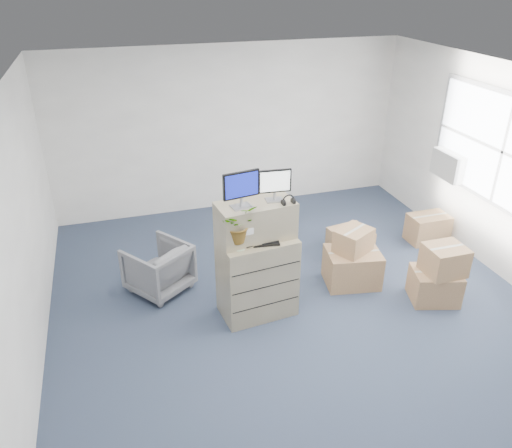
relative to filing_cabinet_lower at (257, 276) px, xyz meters
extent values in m
plane|color=#263345|center=(0.49, -0.34, -0.52)|extent=(7.00, 7.00, 0.00)
cube|color=silver|center=(0.49, 3.17, 0.88)|extent=(6.00, 0.02, 2.80)
cube|color=gray|center=(3.45, 0.16, 1.18)|extent=(0.06, 2.72, 1.52)
cube|color=white|center=(3.42, 0.16, 1.18)|extent=(0.01, 2.60, 1.40)
cube|color=silver|center=(3.36, 1.06, 0.68)|extent=(0.24, 0.60, 0.40)
cube|color=gray|center=(0.00, 0.00, 0.00)|extent=(0.94, 0.64, 1.04)
cube|color=gray|center=(-0.01, 0.05, 0.74)|extent=(0.93, 0.54, 0.44)
cube|color=#99999E|center=(-0.19, -0.01, 0.97)|extent=(0.25, 0.20, 0.02)
cylinder|color=#99999E|center=(-0.19, -0.01, 1.03)|extent=(0.04, 0.04, 0.10)
cube|color=black|center=(-0.19, -0.01, 1.23)|extent=(0.43, 0.10, 0.31)
cube|color=navy|center=(-0.18, -0.03, 1.23)|extent=(0.38, 0.07, 0.27)
cube|color=#99999E|center=(0.22, 0.05, 0.97)|extent=(0.21, 0.16, 0.01)
cylinder|color=#99999E|center=(0.22, 0.05, 1.02)|extent=(0.03, 0.03, 0.09)
cube|color=black|center=(0.22, 0.05, 1.20)|extent=(0.38, 0.06, 0.27)
cube|color=silver|center=(0.22, 0.04, 1.20)|extent=(0.34, 0.04, 0.23)
torus|color=black|center=(0.34, -0.08, 1.00)|extent=(0.15, 0.03, 0.15)
cube|color=black|center=(-0.01, -0.10, 0.53)|extent=(0.47, 0.24, 0.02)
ellipsoid|color=silver|center=(0.33, -0.03, 0.54)|extent=(0.10, 0.07, 0.03)
cylinder|color=#9C9EA5|center=(0.03, 0.02, 0.65)|extent=(0.08, 0.08, 0.27)
cube|color=silver|center=(-0.02, 0.00, 0.53)|extent=(0.07, 0.06, 0.02)
cube|color=black|center=(-0.02, 0.00, 0.60)|extent=(0.06, 0.03, 0.13)
cube|color=black|center=(0.36, 0.13, 0.55)|extent=(0.23, 0.21, 0.06)
cube|color=#3A82C7|center=(0.37, 0.11, 0.62)|extent=(0.27, 0.20, 0.09)
cylinder|color=#B3C8A1|center=(-0.26, -0.12, 0.53)|extent=(0.20, 0.20, 0.02)
cylinder|color=black|center=(-0.26, -0.12, 0.60)|extent=(0.17, 0.17, 0.13)
imported|color=#285B1A|center=(-0.26, -0.12, 0.78)|extent=(0.51, 0.54, 0.35)
imported|color=#595A5E|center=(-1.10, 0.84, -0.15)|extent=(0.97, 0.96, 0.73)
cube|color=#916946|center=(1.42, 0.24, -0.28)|extent=(0.79, 0.66, 0.49)
cube|color=#916946|center=(2.26, -0.43, -0.31)|extent=(0.69, 0.62, 0.42)
cube|color=#916946|center=(1.76, 0.98, -0.33)|extent=(0.62, 0.59, 0.37)
cube|color=#916946|center=(1.41, 0.26, 0.13)|extent=(0.58, 0.54, 0.32)
cube|color=#916946|center=(2.31, -0.46, 0.09)|extent=(0.48, 0.43, 0.37)
cube|color=#916946|center=(3.09, 0.96, -0.30)|extent=(0.61, 0.39, 0.43)
camera|label=1|loc=(-1.49, -4.85, 3.36)|focal=35.00mm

